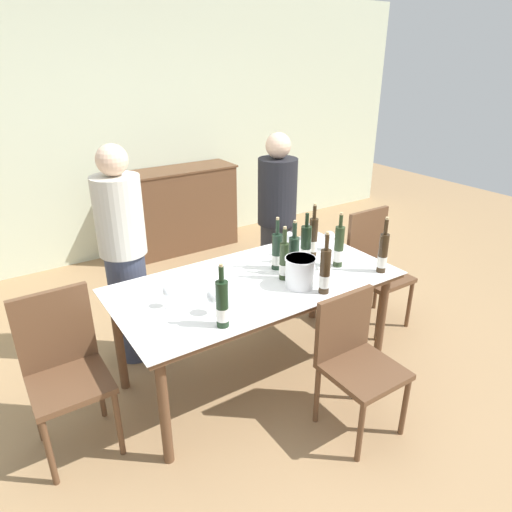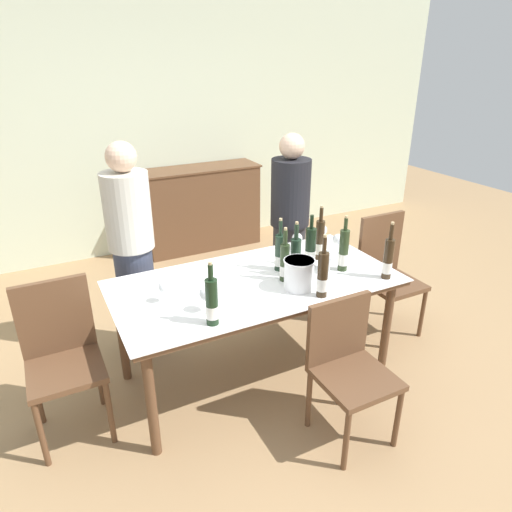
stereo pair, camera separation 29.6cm
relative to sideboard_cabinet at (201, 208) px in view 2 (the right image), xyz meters
The scene contains 25 objects.
ground_plane 2.56m from the sideboard_cabinet, 102.26° to the right, with size 12.00×12.00×0.00m, color #A37F56.
back_wall 1.10m from the sideboard_cabinet, 151.50° to the left, with size 8.00×0.10×2.80m.
sideboard_cabinet is the anchor object (origin of this frame).
dining_table 2.52m from the sideboard_cabinet, 102.26° to the right, with size 1.89×0.95×0.76m.
ice_bucket 2.72m from the sideboard_cabinet, 97.21° to the right, with size 0.20×0.20×0.20m.
wine_bottle_0 2.43m from the sideboard_cabinet, 97.37° to the right, with size 0.07×0.07×0.38m.
wine_bottle_1 2.59m from the sideboard_cabinet, 98.12° to the right, with size 0.06×0.06×0.37m.
wine_bottle_2 2.39m from the sideboard_cabinet, 88.96° to the right, with size 0.06×0.06×0.41m.
wine_bottle_3 2.46m from the sideboard_cabinet, 92.00° to the right, with size 0.08×0.08×0.38m.
wine_bottle_4 2.56m from the sideboard_cabinet, 96.00° to the right, with size 0.07×0.07×0.39m.
wine_bottle_5 3.01m from the sideboard_cabinet, 109.37° to the right, with size 0.07×0.07×0.38m.
wine_bottle_6 2.86m from the sideboard_cabinet, 84.61° to the right, with size 0.06×0.06×0.40m.
wine_bottle_7 2.87m from the sideboard_cabinet, 95.37° to the right, with size 0.07×0.07×0.41m.
wine_bottle_8 2.62m from the sideboard_cabinet, 88.25° to the right, with size 0.07×0.07×0.40m.
wine_glass_0 2.16m from the sideboard_cabinet, 90.26° to the right, with size 0.08×0.08×0.13m.
wine_glass_1 2.87m from the sideboard_cabinet, 109.89° to the right, with size 0.09×0.09×0.16m.
wine_glass_2 2.37m from the sideboard_cabinet, 84.51° to the right, with size 0.08×0.08×0.15m.
wine_glass_3 2.12m from the sideboard_cabinet, 82.90° to the right, with size 0.08×0.08×0.14m.
wine_glass_4 2.75m from the sideboard_cabinet, 115.13° to the right, with size 0.07×0.07×0.14m.
wine_glass_5 2.61m from the sideboard_cabinet, 90.71° to the right, with size 0.08×0.08×0.15m.
chair_near_front 3.18m from the sideboard_cabinet, 95.33° to the right, with size 0.42×0.42×0.86m.
chair_right_end 2.47m from the sideboard_cabinet, 73.39° to the right, with size 0.42×0.42×0.97m.
chair_left_end 2.96m from the sideboard_cabinet, 126.81° to the right, with size 0.42×0.42×0.96m.
person_host 2.13m from the sideboard_cabinet, 124.12° to the right, with size 0.33×0.33×1.62m.
person_guest_left 1.75m from the sideboard_cabinet, 84.38° to the right, with size 0.33×0.33×1.57m.
Camera 2 is at (-1.24, -2.41, 2.14)m, focal length 32.00 mm.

